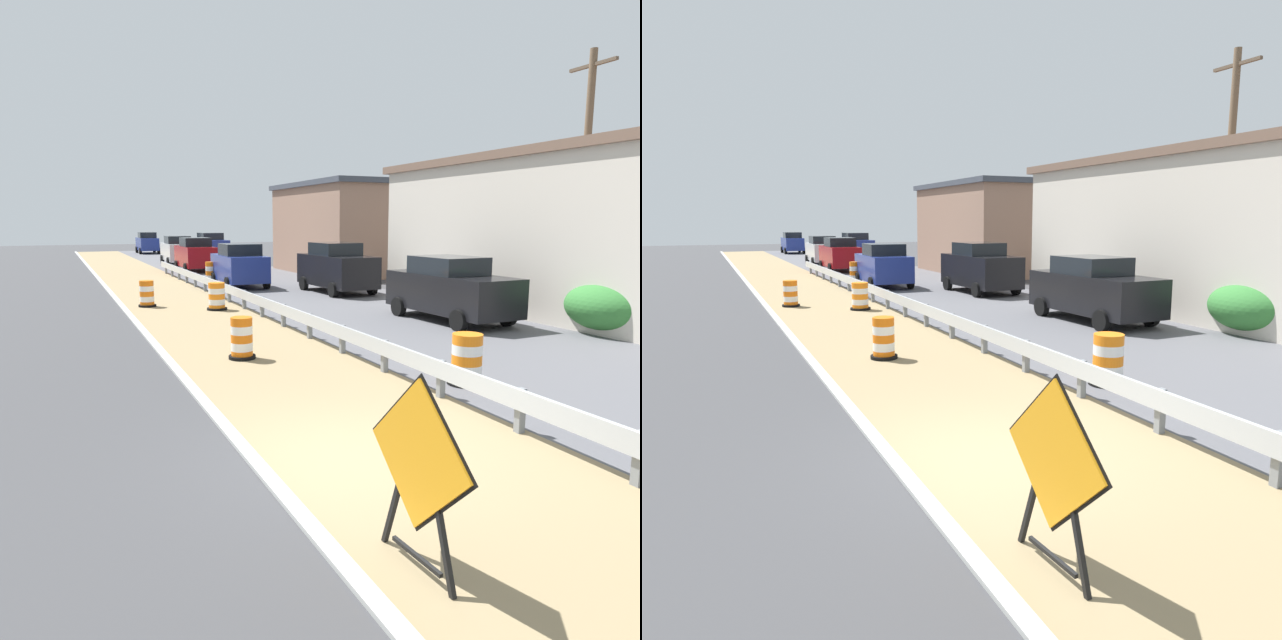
# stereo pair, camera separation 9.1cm
# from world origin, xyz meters

# --- Properties ---
(ground_plane) EXTENTS (160.00, 160.00, 0.00)m
(ground_plane) POSITION_xyz_m (0.00, 0.00, 0.00)
(ground_plane) COLOR #3D3D3F
(median_dirt_strip) EXTENTS (4.12, 120.00, 0.01)m
(median_dirt_strip) POSITION_xyz_m (0.86, 0.00, 0.00)
(median_dirt_strip) COLOR #8E7A56
(median_dirt_strip) RESTS_ON ground
(curb_near_edge) EXTENTS (0.20, 120.00, 0.11)m
(curb_near_edge) POSITION_xyz_m (-1.30, 0.00, 0.00)
(curb_near_edge) COLOR #ADADA8
(curb_near_edge) RESTS_ON ground
(guardrail_median) EXTENTS (0.18, 54.27, 0.71)m
(guardrail_median) POSITION_xyz_m (2.68, 3.85, 0.52)
(guardrail_median) COLOR #ADB2B7
(guardrail_median) RESTS_ON ground
(warning_sign_diamond) EXTENTS (0.14, 1.51, 1.88)m
(warning_sign_diamond) POSITION_xyz_m (-0.70, -2.50, 1.03)
(warning_sign_diamond) COLOR black
(warning_sign_diamond) RESTS_ON ground
(traffic_barrel_nearest) EXTENTS (0.75, 0.75, 1.02)m
(traffic_barrel_nearest) POSITION_xyz_m (3.73, 2.34, 0.46)
(traffic_barrel_nearest) COLOR orange
(traffic_barrel_nearest) RESTS_ON ground
(traffic_barrel_close) EXTENTS (0.64, 0.64, 0.99)m
(traffic_barrel_close) POSITION_xyz_m (0.34, 6.31, 0.44)
(traffic_barrel_close) COLOR orange
(traffic_barrel_close) RESTS_ON ground
(traffic_barrel_mid) EXTENTS (0.66, 0.66, 0.99)m
(traffic_barrel_mid) POSITION_xyz_m (-0.42, 15.98, 0.45)
(traffic_barrel_mid) COLOR orange
(traffic_barrel_mid) RESTS_ON ground
(traffic_barrel_far) EXTENTS (0.74, 0.74, 1.00)m
(traffic_barrel_far) POSITION_xyz_m (1.78, 14.10, 0.45)
(traffic_barrel_far) COLOR orange
(traffic_barrel_far) RESTS_ON ground
(traffic_barrel_farther) EXTENTS (0.64, 0.64, 1.15)m
(traffic_barrel_farther) POSITION_xyz_m (3.77, 22.89, 0.52)
(traffic_barrel_farther) COLOR orange
(traffic_barrel_farther) RESTS_ON ground
(car_lead_near_lane) EXTENTS (2.11, 4.12, 2.16)m
(car_lead_near_lane) POSITION_xyz_m (4.81, 30.97, 1.08)
(car_lead_near_lane) COLOR maroon
(car_lead_near_lane) RESTS_ON ground
(car_trailing_near_lane) EXTENTS (2.20, 4.71, 2.24)m
(car_trailing_near_lane) POSITION_xyz_m (8.54, 41.70, 1.12)
(car_trailing_near_lane) COLOR navy
(car_trailing_near_lane) RESTS_ON ground
(car_lead_far_lane) EXTENTS (1.99, 4.26, 2.10)m
(car_lead_far_lane) POSITION_xyz_m (5.21, 54.29, 1.05)
(car_lead_far_lane) COLOR navy
(car_lead_far_lane) RESTS_ON ground
(car_mid_far_lane) EXTENTS (2.24, 4.83, 2.08)m
(car_mid_far_lane) POSITION_xyz_m (8.07, 8.66, 1.04)
(car_mid_far_lane) COLOR black
(car_mid_far_lane) RESTS_ON ground
(car_trailing_far_lane) EXTENTS (2.18, 4.15, 2.12)m
(car_trailing_far_lane) POSITION_xyz_m (4.75, 21.07, 1.06)
(car_trailing_far_lane) COLOR navy
(car_trailing_far_lane) RESTS_ON ground
(car_distant_a) EXTENTS (2.25, 4.58, 2.25)m
(car_distant_a) POSITION_xyz_m (8.10, 17.08, 1.12)
(car_distant_a) COLOR black
(car_distant_a) RESTS_ON ground
(car_distant_b) EXTENTS (2.11, 4.57, 2.12)m
(car_distant_b) POSITION_xyz_m (4.95, 37.54, 1.06)
(car_distant_b) COLOR silver
(car_distant_b) RESTS_ON ground
(roadside_shop_near) EXTENTS (8.32, 16.39, 5.56)m
(roadside_shop_near) POSITION_xyz_m (14.31, 8.41, 2.79)
(roadside_shop_near) COLOR beige
(roadside_shop_near) RESTS_ON ground
(roadside_shop_far) EXTENTS (8.78, 10.65, 5.52)m
(roadside_shop_far) POSITION_xyz_m (14.48, 26.25, 2.77)
(roadside_shop_far) COLOR #93705B
(roadside_shop_far) RESTS_ON ground
(utility_pole_near) EXTENTS (0.24, 1.80, 8.64)m
(utility_pole_near) POSITION_xyz_m (12.59, 7.68, 4.48)
(utility_pole_near) COLOR brown
(utility_pole_near) RESTS_ON ground
(bush_roadside) EXTENTS (2.84, 2.84, 1.58)m
(bush_roadside) POSITION_xyz_m (11.16, 4.94, 0.79)
(bush_roadside) COLOR #337533
(bush_roadside) RESTS_ON ground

